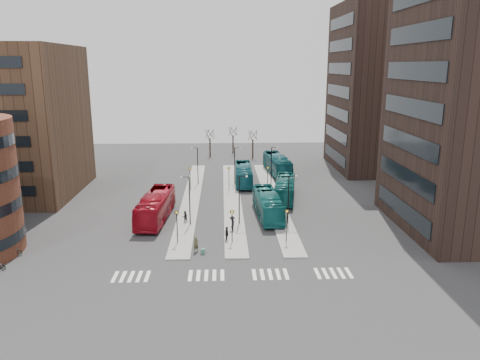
{
  "coord_description": "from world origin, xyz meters",
  "views": [
    {
      "loc": [
        0.6,
        -36.43,
        19.19
      ],
      "look_at": [
        2.81,
        20.87,
        5.0
      ],
      "focal_mm": 35.0,
      "sensor_mm": 36.0,
      "label": 1
    }
  ],
  "objects_px": {
    "commuter_b": "(227,234)",
    "suitcase": "(203,251)",
    "teal_bus_c": "(285,189)",
    "commuter_c": "(232,224)",
    "teal_bus_a": "(268,205)",
    "red_bus": "(156,207)",
    "commuter_a": "(185,217)",
    "bicycle_far": "(13,252)",
    "teal_bus_b": "(244,174)",
    "traveller": "(196,244)",
    "teal_bus_d": "(277,164)"
  },
  "relations": [
    {
      "from": "teal_bus_a",
      "to": "commuter_b",
      "type": "bearing_deg",
      "value": -124.75
    },
    {
      "from": "suitcase",
      "to": "red_bus",
      "type": "height_order",
      "value": "red_bus"
    },
    {
      "from": "teal_bus_a",
      "to": "bicycle_far",
      "type": "bearing_deg",
      "value": -158.99
    },
    {
      "from": "teal_bus_d",
      "to": "commuter_c",
      "type": "bearing_deg",
      "value": -112.53
    },
    {
      "from": "suitcase",
      "to": "bicycle_far",
      "type": "bearing_deg",
      "value": 179.59
    },
    {
      "from": "teal_bus_b",
      "to": "commuter_b",
      "type": "xyz_separation_m",
      "value": [
        -3.05,
        -26.08,
        -0.69
      ]
    },
    {
      "from": "teal_bus_a",
      "to": "commuter_a",
      "type": "height_order",
      "value": "teal_bus_a"
    },
    {
      "from": "teal_bus_a",
      "to": "bicycle_far",
      "type": "relative_size",
      "value": 6.29
    },
    {
      "from": "teal_bus_a",
      "to": "commuter_c",
      "type": "height_order",
      "value": "teal_bus_a"
    },
    {
      "from": "commuter_c",
      "to": "bicycle_far",
      "type": "xyz_separation_m",
      "value": [
        -22.7,
        -6.8,
        -0.44
      ]
    },
    {
      "from": "commuter_b",
      "to": "bicycle_far",
      "type": "xyz_separation_m",
      "value": [
        -22.03,
        -3.44,
        -0.38
      ]
    },
    {
      "from": "traveller",
      "to": "commuter_a",
      "type": "bearing_deg",
      "value": 68.53
    },
    {
      "from": "suitcase",
      "to": "commuter_b",
      "type": "height_order",
      "value": "commuter_b"
    },
    {
      "from": "traveller",
      "to": "commuter_b",
      "type": "bearing_deg",
      "value": 8.57
    },
    {
      "from": "teal_bus_c",
      "to": "commuter_c",
      "type": "relative_size",
      "value": 6.15
    },
    {
      "from": "commuter_b",
      "to": "commuter_c",
      "type": "height_order",
      "value": "commuter_c"
    },
    {
      "from": "traveller",
      "to": "bicycle_far",
      "type": "height_order",
      "value": "traveller"
    },
    {
      "from": "teal_bus_a",
      "to": "commuter_c",
      "type": "relative_size",
      "value": 6.26
    },
    {
      "from": "teal_bus_d",
      "to": "red_bus",
      "type": "bearing_deg",
      "value": -132.25
    },
    {
      "from": "traveller",
      "to": "suitcase",
      "type": "bearing_deg",
      "value": -67.82
    },
    {
      "from": "traveller",
      "to": "red_bus",
      "type": "bearing_deg",
      "value": 84.81
    },
    {
      "from": "suitcase",
      "to": "teal_bus_a",
      "type": "distance_m",
      "value": 14.5
    },
    {
      "from": "teal_bus_b",
      "to": "bicycle_far",
      "type": "distance_m",
      "value": 38.75
    },
    {
      "from": "teal_bus_b",
      "to": "commuter_a",
      "type": "relative_size",
      "value": 7.29
    },
    {
      "from": "red_bus",
      "to": "bicycle_far",
      "type": "height_order",
      "value": "red_bus"
    },
    {
      "from": "teal_bus_b",
      "to": "traveller",
      "type": "distance_m",
      "value": 29.65
    },
    {
      "from": "suitcase",
      "to": "teal_bus_a",
      "type": "height_order",
      "value": "teal_bus_a"
    },
    {
      "from": "teal_bus_c",
      "to": "bicycle_far",
      "type": "distance_m",
      "value": 36.68
    },
    {
      "from": "commuter_a",
      "to": "bicycle_far",
      "type": "xyz_separation_m",
      "value": [
        -16.88,
        -9.96,
        -0.29
      ]
    },
    {
      "from": "commuter_a",
      "to": "commuter_b",
      "type": "xyz_separation_m",
      "value": [
        5.15,
        -6.52,
        0.1
      ]
    },
    {
      "from": "suitcase",
      "to": "bicycle_far",
      "type": "xyz_separation_m",
      "value": [
        -19.5,
        -0.03,
        0.2
      ]
    },
    {
      "from": "teal_bus_c",
      "to": "teal_bus_d",
      "type": "bearing_deg",
      "value": 96.95
    },
    {
      "from": "traveller",
      "to": "commuter_a",
      "type": "relative_size",
      "value": 1.1
    },
    {
      "from": "commuter_c",
      "to": "bicycle_far",
      "type": "height_order",
      "value": "commuter_c"
    },
    {
      "from": "teal_bus_a",
      "to": "teal_bus_b",
      "type": "bearing_deg",
      "value": 94.9
    },
    {
      "from": "suitcase",
      "to": "commuter_a",
      "type": "distance_m",
      "value": 10.28
    },
    {
      "from": "teal_bus_d",
      "to": "commuter_b",
      "type": "xyz_separation_m",
      "value": [
        -9.44,
        -33.02,
        -0.86
      ]
    },
    {
      "from": "traveller",
      "to": "commuter_b",
      "type": "xyz_separation_m",
      "value": [
        3.28,
        2.88,
        0.02
      ]
    },
    {
      "from": "commuter_b",
      "to": "suitcase",
      "type": "bearing_deg",
      "value": 127.34
    },
    {
      "from": "red_bus",
      "to": "teal_bus_a",
      "type": "height_order",
      "value": "red_bus"
    },
    {
      "from": "suitcase",
      "to": "commuter_b",
      "type": "bearing_deg",
      "value": 52.84
    },
    {
      "from": "red_bus",
      "to": "teal_bus_b",
      "type": "height_order",
      "value": "red_bus"
    },
    {
      "from": "teal_bus_c",
      "to": "commuter_a",
      "type": "bearing_deg",
      "value": -134.12
    },
    {
      "from": "teal_bus_c",
      "to": "commuter_a",
      "type": "distance_m",
      "value": 17.14
    },
    {
      "from": "suitcase",
      "to": "teal_bus_b",
      "type": "xyz_separation_m",
      "value": [
        5.59,
        29.48,
        1.28
      ]
    },
    {
      "from": "teal_bus_c",
      "to": "teal_bus_d",
      "type": "xyz_separation_m",
      "value": [
        0.78,
        16.39,
        0.15
      ]
    },
    {
      "from": "teal_bus_a",
      "to": "commuter_a",
      "type": "distance_m",
      "value": 10.8
    },
    {
      "from": "teal_bus_c",
      "to": "commuter_c",
      "type": "xyz_separation_m",
      "value": [
        -7.99,
        -13.27,
        -0.65
      ]
    },
    {
      "from": "red_bus",
      "to": "commuter_c",
      "type": "bearing_deg",
      "value": -21.27
    },
    {
      "from": "suitcase",
      "to": "teal_bus_a",
      "type": "bearing_deg",
      "value": 56.15
    }
  ]
}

